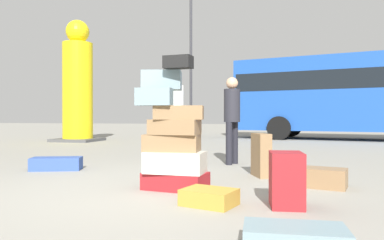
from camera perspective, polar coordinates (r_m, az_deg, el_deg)
The scene contains 13 objects.
ground_plane at distance 4.43m, azimuth -8.68°, elevation -10.96°, with size 80.00×80.00×0.00m, color gray.
suitcase_tower at distance 4.44m, azimuth -3.09°, elevation -2.83°, with size 0.90×0.64×1.62m.
suitcase_maroon_foreground_near at distance 3.72m, azimuth 14.55°, elevation -8.99°, with size 0.31×0.41×0.53m, color maroon.
suitcase_brown_left_side at distance 4.87m, azimuth 19.82°, elevation -8.50°, with size 0.55×0.35×0.24m, color olive.
suitcase_tan_foreground_far at distance 3.71m, azimuth 2.71°, elevation -11.96°, with size 0.51×0.38×0.16m, color #B28C33.
suitcase_navy_right_side at distance 6.46m, azimuth -20.46°, elevation -6.42°, with size 0.80×0.34×0.21m, color #334F99.
suitcase_brown_white_trunk at distance 5.47m, azimuth 10.76°, elevation -5.41°, with size 0.18×0.44×0.63m, color olive.
suitcase_slate_upright_blue at distance 2.60m, azimuth 15.81°, elevation -17.43°, with size 0.67×0.35×0.16m, color gray.
person_bearded_onlooker at distance 7.60m, azimuth -2.43°, elevation 1.80°, with size 0.30×0.33×1.75m.
person_tourist_with_camera at distance 6.78m, azimuth 6.28°, elevation 1.17°, with size 0.30×0.32×1.61m.
yellow_dummy_statue at distance 13.82m, azimuth -17.45°, elevation 4.91°, with size 1.49×1.49×4.37m.
parked_bus at distance 15.28m, azimuth 27.16°, elevation 4.03°, with size 10.81×4.58×3.15m.
lamp_post at distance 16.57m, azimuth -0.18°, elevation 12.35°, with size 0.36×0.36×6.64m.
Camera 1 is at (1.66, -4.01, 0.88)m, focal length 34.08 mm.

